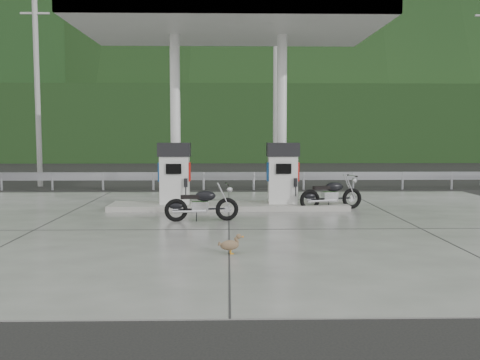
{
  "coord_description": "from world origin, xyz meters",
  "views": [
    {
      "loc": [
        -0.02,
        -13.26,
        2.24
      ],
      "look_at": [
        0.3,
        1.0,
        1.0
      ],
      "focal_mm": 40.0,
      "sensor_mm": 36.0,
      "label": 1
    }
  ],
  "objects_px": {
    "motorcycle_left": "(202,205)",
    "duck": "(230,245)",
    "gas_pump_left": "(175,173)",
    "motorcycle_right": "(331,195)",
    "gas_pump_right": "(283,173)"
  },
  "relations": [
    {
      "from": "motorcycle_left",
      "to": "gas_pump_left",
      "type": "bearing_deg",
      "value": 105.37
    },
    {
      "from": "gas_pump_left",
      "to": "motorcycle_right",
      "type": "bearing_deg",
      "value": -3.36
    },
    {
      "from": "motorcycle_left",
      "to": "duck",
      "type": "bearing_deg",
      "value": -85.95
    },
    {
      "from": "gas_pump_right",
      "to": "motorcycle_right",
      "type": "relative_size",
      "value": 0.98
    },
    {
      "from": "gas_pump_right",
      "to": "duck",
      "type": "xyz_separation_m",
      "value": [
        -1.59,
        -6.02,
        -0.89
      ]
    },
    {
      "from": "gas_pump_right",
      "to": "duck",
      "type": "height_order",
      "value": "gas_pump_right"
    },
    {
      "from": "motorcycle_left",
      "to": "motorcycle_right",
      "type": "height_order",
      "value": "motorcycle_right"
    },
    {
      "from": "gas_pump_right",
      "to": "duck",
      "type": "relative_size",
      "value": 4.11
    },
    {
      "from": "motorcycle_right",
      "to": "duck",
      "type": "height_order",
      "value": "motorcycle_right"
    },
    {
      "from": "motorcycle_left",
      "to": "duck",
      "type": "distance_m",
      "value": 3.84
    },
    {
      "from": "motorcycle_left",
      "to": "motorcycle_right",
      "type": "xyz_separation_m",
      "value": [
        3.7,
        1.99,
        0.02
      ]
    },
    {
      "from": "motorcycle_right",
      "to": "duck",
      "type": "relative_size",
      "value": 4.2
    },
    {
      "from": "gas_pump_left",
      "to": "motorcycle_right",
      "type": "xyz_separation_m",
      "value": [
        4.6,
        -0.27,
        -0.61
      ]
    },
    {
      "from": "gas_pump_right",
      "to": "gas_pump_left",
      "type": "bearing_deg",
      "value": 180.0
    },
    {
      "from": "duck",
      "to": "motorcycle_left",
      "type": "bearing_deg",
      "value": 85.89
    }
  ]
}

